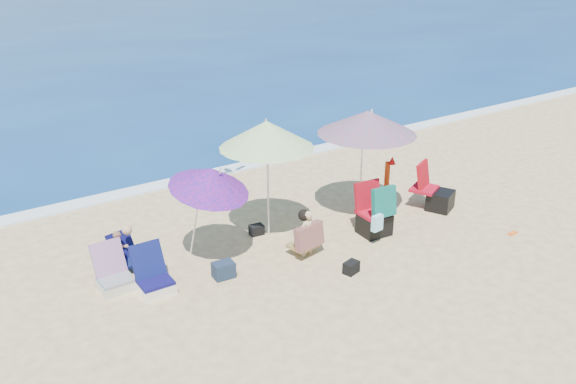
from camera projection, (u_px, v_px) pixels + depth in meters
ground at (336, 267)px, 10.09m from camera, size 120.00×120.00×0.00m
foam at (198, 177)px, 13.95m from camera, size 120.00×0.50×0.04m
umbrella_turquoise at (367, 122)px, 11.29m from camera, size 2.42×2.42×2.19m
umbrella_striped at (267, 134)px, 10.40m from camera, size 1.92×1.92×2.26m
umbrella_blue at (211, 179)px, 9.71m from camera, size 1.79×1.82×1.85m
furled_umbrella at (387, 186)px, 11.52m from camera, size 0.19×0.21×1.34m
chair_navy at (154, 279)px, 9.33m from camera, size 0.53×0.65×0.72m
chair_rainbow at (114, 277)px, 9.41m from camera, size 0.52×0.63×0.71m
camp_chair_left at (436, 196)px, 12.21m from camera, size 0.89×0.94×0.95m
camp_chair_right at (375, 216)px, 11.08m from camera, size 0.70×0.78×1.02m
person_center at (307, 234)px, 10.30m from camera, size 0.61×0.54×0.86m
person_left at (121, 250)px, 9.87m from camera, size 0.52×0.61×0.79m
bag_navy_a at (224, 270)px, 9.72m from camera, size 0.37×0.28×0.27m
bag_black_a at (257, 230)px, 11.18m from camera, size 0.28×0.22×0.19m
bag_black_b at (351, 267)px, 9.87m from camera, size 0.30×0.24×0.20m
orange_item at (513, 233)px, 11.23m from camera, size 0.21×0.11×0.03m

